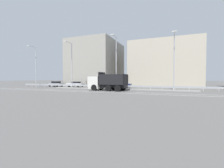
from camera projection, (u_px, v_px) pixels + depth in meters
The scene contains 17 objects.
ground_plane at pixel (111, 91), 25.92m from camera, with size 320.00×320.00×0.00m, color #605E5B.
lane_strip_0 at pixel (104, 91), 24.14m from camera, with size 50.61×0.16×0.01m, color silver.
lane_strip_1 at pixel (98, 92), 22.37m from camera, with size 50.61×0.16×0.01m, color silver.
median_island at pixel (116, 89), 28.51m from camera, with size 27.84×1.10×0.18m, color gray.
median_guardrail at pixel (118, 86), 29.42m from camera, with size 50.61×0.09×0.78m.
dump_truck at pixel (103, 83), 26.15m from camera, with size 6.93×3.07×3.19m.
median_road_sign at pixel (98, 83), 29.87m from camera, with size 0.70×0.16×2.46m.
street_lamp_0 at pixel (35, 65), 35.38m from camera, with size 0.71×2.15×9.69m.
street_lamp_1 at pixel (71, 63), 31.78m from camera, with size 0.71×2.62×9.68m.
street_lamp_2 at pixel (116, 60), 28.05m from camera, with size 0.70×2.14×10.03m.
street_lamp_3 at pixel (174, 59), 24.73m from camera, with size 0.71×2.06×9.58m.
parked_car_0 at pixel (56, 84), 39.10m from camera, with size 4.44×2.07×1.38m.
parked_car_1 at pixel (76, 84), 36.70m from camera, with size 4.33×1.85×1.36m.
parked_car_2 at pixel (100, 84), 35.03m from camera, with size 4.40×1.93×1.49m.
parked_car_3 at pixel (122, 85), 32.53m from camera, with size 3.92×2.06×1.42m.
background_building_0 at pixel (97, 64), 45.56m from camera, with size 12.70×15.66×13.00m, color gray.
background_building_1 at pixel (164, 65), 40.29m from camera, with size 16.96×13.32×11.52m, color #B7AD99.
Camera 1 is at (9.51, -24.05, 2.02)m, focal length 24.00 mm.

